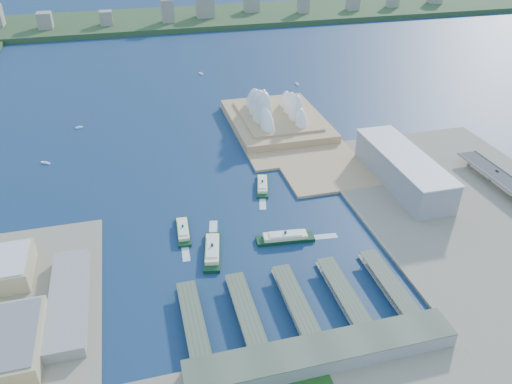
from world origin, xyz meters
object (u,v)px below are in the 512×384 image
object	(u,v)px
opera_house	(277,104)
ferry_d	(285,236)
ferry_c	(212,249)
toaster_building	(403,169)
ferry_a	(183,229)
ferry_b	(262,184)
car_c	(497,171)

from	to	relation	value
opera_house	ferry_d	distance (m)	278.66
opera_house	ferry_c	distance (m)	307.37
toaster_building	ferry_a	distance (m)	258.69
toaster_building	ferry_a	world-z (taller)	toaster_building
toaster_building	ferry_a	size ratio (longest dim) A/B	3.14
ferry_b	ferry_d	size ratio (longest dim) A/B	0.88
ferry_a	opera_house	bearing A→B (deg)	57.74
opera_house	toaster_building	distance (m)	219.62
toaster_building	ferry_c	world-z (taller)	toaster_building
ferry_d	ferry_b	bearing A→B (deg)	3.02
opera_house	car_c	xyz separation A→B (m)	(199.00, -222.83, -16.42)
ferry_b	ferry_c	size ratio (longest dim) A/B	0.86
ferry_b	car_c	distance (m)	271.79
opera_house	ferry_c	world-z (taller)	opera_house
toaster_building	ferry_c	distance (m)	244.83
ferry_d	car_c	world-z (taller)	car_c
ferry_b	ferry_c	bearing A→B (deg)	-111.81
ferry_a	ferry_c	size ratio (longest dim) A/B	0.85
ferry_a	ferry_b	world-z (taller)	ferry_b
opera_house	ferry_d	xyz separation A→B (m)	(-71.48, -268.02, -26.63)
opera_house	ferry_b	distance (m)	180.04
opera_house	ferry_d	world-z (taller)	opera_house
toaster_building	car_c	xyz separation A→B (m)	(109.00, -22.83, -4.92)
ferry_a	ferry_d	distance (m)	102.12
ferry_c	car_c	world-z (taller)	car_c
ferry_a	ferry_c	bearing A→B (deg)	-57.14
ferry_b	ferry_c	xyz separation A→B (m)	(-77.69, -105.09, 0.76)
ferry_b	ferry_c	world-z (taller)	ferry_c
opera_house	toaster_building	world-z (taller)	opera_house
ferry_a	ferry_c	xyz separation A→B (m)	(22.34, -39.84, 0.84)
opera_house	car_c	size ratio (longest dim) A/B	35.83
opera_house	toaster_building	bearing A→B (deg)	-65.77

